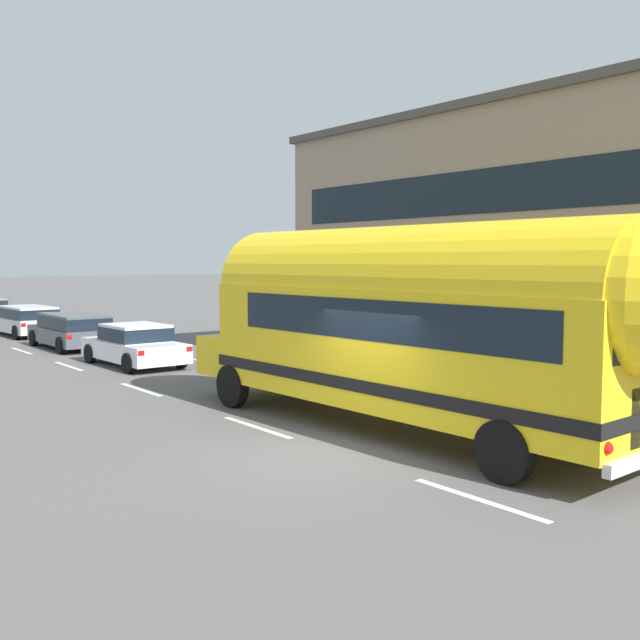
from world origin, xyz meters
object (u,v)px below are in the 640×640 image
Objects in this scene: painted_bus at (419,320)px; car_lead at (135,343)px; car_third at (26,319)px; car_second at (72,328)px.

painted_bus reaches higher than car_lead.
painted_bus is 2.72× the size of car_lead.
car_lead is 0.94× the size of car_third.
painted_bus is at bearing -89.58° from car_third.
car_second is at bearing 90.73° from painted_bus.
car_second and car_third have the same top height.
car_lead is 0.95× the size of car_second.
painted_bus is 12.56m from car_lead.
painted_bus is 18.37m from car_second.
car_second is at bearing -90.52° from car_third.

